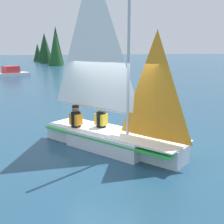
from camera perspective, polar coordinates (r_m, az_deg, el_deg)
ground_plane at (r=8.40m, az=0.00°, el=-7.23°), size 260.00×260.00×0.00m
sailboat_main at (r=8.21m, az=-0.40°, el=-2.02°), size 4.42×3.56×5.40m
sailor_helm at (r=8.74m, az=-2.22°, el=-2.11°), size 0.43×0.42×1.16m
sailor_crew at (r=8.82m, az=-7.35°, el=-2.07°), size 0.43×0.42×1.16m
motorboat_distant at (r=31.61m, az=-20.21°, el=7.45°), size 3.22×4.53×1.09m
treeline_shore at (r=58.44m, az=-12.79°, el=12.54°), size 21.48×4.79×6.91m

